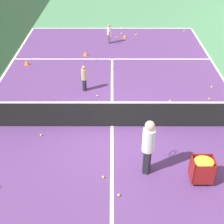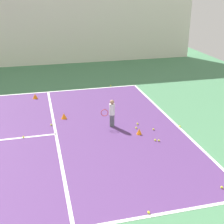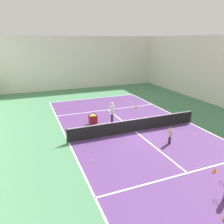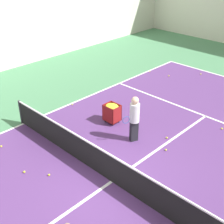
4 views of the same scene
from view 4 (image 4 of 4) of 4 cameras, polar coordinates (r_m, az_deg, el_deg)
name	(u,v)px [view 4 (image 4 of 4)]	position (r m, az deg, el deg)	size (l,w,h in m)	color
ground_plane	(112,182)	(9.79, -0.06, -12.62)	(36.46, 36.46, 0.00)	#477F56
court_playing_area	(112,182)	(9.79, -0.06, -12.61)	(9.91, 20.64, 0.00)	#563370
line_sideline_left	(24,124)	(13.08, -15.83, -2.06)	(0.10, 20.64, 0.00)	white
line_service_far	(206,116)	(13.70, 16.73, -0.72)	(9.91, 0.10, 0.00)	white
line_centre_service	(112,182)	(9.79, -0.06, -12.60)	(0.10, 11.35, 0.00)	white
tennis_net	(112,168)	(9.46, -0.07, -10.25)	(10.21, 0.10, 1.01)	#2D2D33
coach_at_net	(134,116)	(11.08, 4.12, -0.78)	(0.46, 0.72, 1.78)	black
ball_cart	(112,110)	(12.42, 0.00, 0.38)	(0.60, 0.52, 0.80)	maroon
tennis_ball_0	(150,71)	(17.81, 6.93, 7.40)	(0.07, 0.07, 0.07)	yellow
tennis_ball_3	(201,74)	(17.98, 15.94, 6.68)	(0.07, 0.07, 0.07)	yellow
tennis_ball_4	(72,104)	(14.12, -7.27, 1.41)	(0.07, 0.07, 0.07)	yellow
tennis_ball_6	(166,150)	(11.19, 9.83, -6.84)	(0.07, 0.07, 0.07)	yellow
tennis_ball_8	(54,125)	(12.68, -10.50, -2.27)	(0.07, 0.07, 0.07)	yellow
tennis_ball_11	(222,129)	(12.95, 19.46, -2.86)	(0.07, 0.07, 0.07)	yellow
tennis_ball_21	(1,146)	(11.88, -19.59, -5.94)	(0.07, 0.07, 0.07)	yellow
tennis_ball_22	(49,175)	(10.17, -11.44, -11.19)	(0.07, 0.07, 0.07)	yellow
tennis_ball_28	(189,212)	(9.09, 13.89, -17.41)	(0.07, 0.07, 0.07)	yellow
tennis_ball_30	(167,138)	(11.84, 9.97, -4.65)	(0.07, 0.07, 0.07)	yellow
tennis_ball_32	(24,172)	(10.47, -15.75, -10.49)	(0.07, 0.07, 0.07)	yellow
tennis_ball_36	(169,76)	(17.34, 10.34, 6.53)	(0.07, 0.07, 0.07)	yellow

